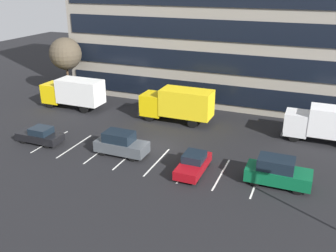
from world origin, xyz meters
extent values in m
plane|color=black|center=(0.00, 0.00, 0.00)|extent=(120.00, 120.00, 0.00)
cube|color=gray|center=(0.00, 18.00, 10.80)|extent=(35.50, 11.74, 21.60)
cube|color=black|center=(0.00, 12.07, 1.98)|extent=(34.08, 0.16, 2.30)
cube|color=black|center=(0.00, 12.07, 5.58)|extent=(34.08, 0.16, 2.30)
cube|color=black|center=(0.00, 12.07, 9.18)|extent=(34.08, 0.16, 2.30)
cube|color=silver|center=(-9.80, -2.84, 0.00)|extent=(0.14, 5.40, 0.01)
cube|color=silver|center=(-7.00, -2.84, 0.00)|extent=(0.14, 5.40, 0.01)
cube|color=silver|center=(-4.20, -2.84, 0.00)|extent=(0.14, 5.40, 0.01)
cube|color=silver|center=(-1.40, -2.84, 0.00)|extent=(0.14, 5.40, 0.01)
cube|color=silver|center=(1.40, -2.84, 0.00)|extent=(0.14, 5.40, 0.01)
cube|color=silver|center=(4.20, -2.84, 0.00)|extent=(0.14, 5.40, 0.01)
cube|color=silver|center=(7.00, -2.84, 0.00)|extent=(0.14, 5.40, 0.01)
cube|color=silver|center=(9.80, -2.84, 0.00)|extent=(0.14, 5.40, 0.01)
cube|color=yellow|center=(-3.28, 6.74, 1.68)|extent=(2.30, 2.51, 2.30)
cube|color=black|center=(-4.41, 6.74, 2.14)|extent=(0.06, 2.11, 1.01)
cube|color=yellow|center=(0.60, 6.74, 2.25)|extent=(5.45, 2.62, 2.83)
cube|color=black|center=(-4.48, 6.74, 0.68)|extent=(0.21, 2.51, 0.42)
cylinder|color=black|center=(-3.28, 5.66, 0.52)|extent=(1.05, 0.31, 1.05)
cylinder|color=black|center=(-3.28, 7.82, 0.52)|extent=(1.05, 0.31, 1.05)
cylinder|color=black|center=(1.69, 5.66, 0.52)|extent=(1.05, 0.31, 1.05)
cylinder|color=black|center=(1.69, 7.82, 0.52)|extent=(1.05, 0.31, 1.05)
cube|color=yellow|center=(-16.20, 6.24, 1.63)|extent=(2.25, 2.45, 2.25)
cube|color=black|center=(-17.30, 6.24, 2.08)|extent=(0.06, 2.06, 0.99)
cube|color=white|center=(-12.42, 6.24, 2.20)|extent=(5.31, 2.55, 2.76)
cube|color=black|center=(-17.37, 6.24, 0.66)|extent=(0.20, 2.45, 0.41)
cylinder|color=black|center=(-16.20, 5.19, 0.51)|extent=(1.02, 0.31, 1.02)
cylinder|color=black|center=(-16.20, 7.30, 0.51)|extent=(1.02, 0.31, 1.02)
cylinder|color=black|center=(-11.36, 5.19, 0.51)|extent=(1.02, 0.31, 1.02)
cylinder|color=black|center=(-11.36, 7.30, 0.51)|extent=(1.02, 0.31, 1.02)
cube|color=white|center=(11.77, 6.98, 1.58)|extent=(2.17, 2.36, 2.17)
cube|color=black|center=(10.70, 6.98, 2.01)|extent=(0.06, 1.99, 0.95)
cube|color=black|center=(10.63, 6.98, 0.64)|extent=(0.20, 2.36, 0.39)
cylinder|color=black|center=(11.77, 5.96, 0.49)|extent=(0.99, 0.30, 0.99)
cylinder|color=black|center=(11.77, 7.99, 0.49)|extent=(0.99, 0.30, 0.99)
cube|color=#0C5933|center=(11.33, -2.76, 0.79)|extent=(4.81, 2.04, 0.99)
cube|color=black|center=(11.09, -2.76, 1.73)|extent=(2.65, 1.79, 0.89)
cylinder|color=black|center=(12.87, -1.86, 0.36)|extent=(0.71, 0.23, 0.71)
cylinder|color=black|center=(12.87, -3.65, 0.36)|extent=(0.71, 0.23, 0.71)
cylinder|color=black|center=(9.79, -1.86, 0.36)|extent=(0.71, 0.23, 0.71)
cylinder|color=black|center=(9.79, -3.65, 0.36)|extent=(0.71, 0.23, 0.71)
cube|color=maroon|center=(4.81, -3.38, 0.61)|extent=(1.85, 4.41, 0.72)
cube|color=black|center=(4.81, -3.16, 1.27)|extent=(1.62, 1.85, 0.62)
cylinder|color=black|center=(5.61, -4.79, 0.31)|extent=(0.23, 0.62, 0.62)
cylinder|color=black|center=(4.01, -4.79, 0.31)|extent=(0.23, 0.62, 0.62)
cylinder|color=black|center=(5.61, -1.97, 0.31)|extent=(0.23, 0.62, 0.62)
cylinder|color=black|center=(4.01, -1.97, 0.31)|extent=(0.23, 0.62, 0.62)
cube|color=#474C51|center=(-2.08, -2.65, 0.76)|extent=(4.65, 1.97, 0.96)
cube|color=black|center=(-2.31, -2.65, 1.67)|extent=(2.56, 1.73, 0.86)
cylinder|color=black|center=(-0.59, -1.79, 0.34)|extent=(0.69, 0.22, 0.69)
cylinder|color=black|center=(-0.59, -3.52, 0.34)|extent=(0.69, 0.22, 0.69)
cylinder|color=black|center=(-3.57, -1.79, 0.34)|extent=(0.69, 0.22, 0.69)
cylinder|color=black|center=(-3.57, -3.52, 0.34)|extent=(0.69, 0.22, 0.69)
cube|color=black|center=(-10.47, -3.37, 0.60)|extent=(4.36, 1.82, 0.71)
cube|color=black|center=(-10.25, -3.37, 1.26)|extent=(1.83, 1.61, 0.61)
cylinder|color=black|center=(-11.86, -4.16, 0.30)|extent=(0.61, 0.22, 0.61)
cylinder|color=black|center=(-11.86, -2.58, 0.30)|extent=(0.61, 0.22, 0.61)
cylinder|color=black|center=(-9.07, -4.16, 0.30)|extent=(0.61, 0.22, 0.61)
cylinder|color=black|center=(-9.07, -2.58, 0.30)|extent=(0.61, 0.22, 0.61)
cylinder|color=#473323|center=(-17.00, 10.13, 2.00)|extent=(0.28, 0.28, 3.99)
sphere|color=#4C4233|center=(-17.00, 10.13, 5.59)|extent=(4.07, 4.07, 4.07)
camera|label=1|loc=(12.96, -28.60, 14.62)|focal=39.77mm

